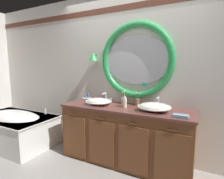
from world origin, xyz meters
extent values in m
plane|color=gray|center=(0.00, 0.00, 0.00)|extent=(14.00, 14.00, 0.00)
cube|color=silver|center=(0.00, 0.59, 1.30)|extent=(6.40, 0.08, 2.60)
cube|color=brown|center=(0.00, 0.55, 2.32)|extent=(6.27, 0.01, 0.09)
ellipsoid|color=silver|center=(0.08, 0.54, 1.52)|extent=(1.06, 0.02, 0.74)
torus|color=green|center=(0.08, 0.53, 1.52)|extent=(1.16, 0.10, 1.16)
cube|color=green|center=(0.61, 0.52, 1.52)|extent=(0.05, 0.01, 0.05)
cube|color=silver|center=(0.29, 0.52, 1.86)|extent=(0.05, 0.01, 0.05)
cube|color=teal|center=(-0.37, 0.52, 1.72)|extent=(0.05, 0.01, 0.05)
cube|color=purple|center=(-0.37, 0.52, 1.33)|extent=(0.05, 0.01, 0.05)
cube|color=teal|center=(0.22, 0.52, 1.17)|extent=(0.05, 0.01, 0.05)
cylinder|color=#4C3823|center=(-0.64, 0.51, 1.62)|extent=(0.02, 0.09, 0.02)
cone|color=green|center=(-0.64, 0.46, 1.60)|extent=(0.17, 0.17, 0.14)
cube|color=brown|center=(0.02, 0.27, 0.41)|extent=(1.90, 0.55, 0.82)
cube|color=brown|center=(0.02, 0.27, 0.83)|extent=(1.93, 0.59, 0.03)
cube|color=brown|center=(0.02, 0.54, 0.76)|extent=(1.90, 0.02, 0.11)
cube|color=brown|center=(-0.70, -0.01, 0.37)|extent=(0.40, 0.02, 0.62)
cylinder|color=#422D1E|center=(-0.70, -0.02, 0.72)|extent=(0.10, 0.01, 0.01)
cube|color=brown|center=(-0.22, -0.01, 0.37)|extent=(0.40, 0.02, 0.62)
cylinder|color=#422D1E|center=(-0.22, -0.02, 0.72)|extent=(0.10, 0.01, 0.01)
cube|color=brown|center=(0.25, -0.01, 0.37)|extent=(0.40, 0.02, 0.62)
cylinder|color=#422D1E|center=(0.25, -0.02, 0.72)|extent=(0.10, 0.01, 0.01)
cube|color=brown|center=(0.73, -0.01, 0.37)|extent=(0.40, 0.02, 0.62)
cylinder|color=#422D1E|center=(0.73, -0.02, 0.72)|extent=(0.10, 0.01, 0.01)
cube|color=white|center=(-2.06, -0.07, 0.26)|extent=(1.50, 0.86, 0.53)
ellipsoid|color=white|center=(-2.06, -0.07, 0.48)|extent=(1.23, 0.67, 0.28)
cube|color=white|center=(-2.06, -0.07, 0.52)|extent=(1.53, 0.89, 0.02)
cylinder|color=silver|center=(-1.65, 0.30, 0.58)|extent=(0.04, 0.04, 0.11)
cylinder|color=silver|center=(-2.06, -0.07, 0.48)|extent=(0.04, 0.04, 0.01)
ellipsoid|color=white|center=(-0.42, 0.24, 0.90)|extent=(0.39, 0.29, 0.10)
torus|color=white|center=(-0.42, 0.24, 0.90)|extent=(0.41, 0.41, 0.02)
cylinder|color=silver|center=(-0.42, 0.24, 0.90)|extent=(0.03, 0.03, 0.01)
ellipsoid|color=white|center=(0.45, 0.24, 0.91)|extent=(0.42, 0.31, 0.11)
torus|color=white|center=(0.45, 0.24, 0.91)|extent=(0.44, 0.44, 0.02)
cylinder|color=silver|center=(0.45, 0.24, 0.91)|extent=(0.03, 0.03, 0.01)
cylinder|color=silver|center=(-0.42, 0.48, 0.86)|extent=(0.05, 0.05, 0.02)
cylinder|color=silver|center=(-0.42, 0.48, 0.93)|extent=(0.02, 0.02, 0.13)
sphere|color=silver|center=(-0.42, 0.48, 1.00)|extent=(0.03, 0.03, 0.03)
cylinder|color=silver|center=(-0.42, 0.41, 1.00)|extent=(0.02, 0.12, 0.02)
cylinder|color=silver|center=(-0.50, 0.48, 0.88)|extent=(0.04, 0.04, 0.06)
cylinder|color=silver|center=(-0.33, 0.48, 0.88)|extent=(0.04, 0.04, 0.06)
cube|color=silver|center=(-0.50, 0.48, 0.91)|extent=(0.05, 0.01, 0.01)
cube|color=silver|center=(-0.33, 0.48, 0.91)|extent=(0.05, 0.01, 0.01)
cylinder|color=silver|center=(0.45, 0.48, 0.86)|extent=(0.05, 0.05, 0.02)
cylinder|color=silver|center=(0.45, 0.48, 0.93)|extent=(0.02, 0.02, 0.13)
sphere|color=silver|center=(0.45, 0.48, 1.00)|extent=(0.03, 0.03, 0.03)
cylinder|color=silver|center=(0.45, 0.42, 1.00)|extent=(0.02, 0.10, 0.02)
cylinder|color=silver|center=(0.36, 0.48, 0.88)|extent=(0.04, 0.04, 0.06)
cylinder|color=silver|center=(0.53, 0.48, 0.88)|extent=(0.04, 0.04, 0.06)
cube|color=silver|center=(0.36, 0.48, 0.91)|extent=(0.05, 0.01, 0.01)
cube|color=silver|center=(0.53, 0.48, 0.91)|extent=(0.05, 0.01, 0.01)
cylinder|color=silver|center=(-0.08, 0.46, 0.90)|extent=(0.08, 0.08, 0.09)
torus|color=silver|center=(-0.08, 0.46, 0.94)|extent=(0.09, 0.09, 0.01)
cylinder|color=yellow|center=(-0.07, 0.46, 0.95)|extent=(0.02, 0.03, 0.18)
cube|color=white|center=(-0.07, 0.46, 1.05)|extent=(0.02, 0.02, 0.02)
cylinder|color=pink|center=(-0.11, 0.46, 0.94)|extent=(0.02, 0.03, 0.16)
cube|color=white|center=(-0.11, 0.46, 1.03)|extent=(0.02, 0.02, 0.03)
cylinder|color=#996647|center=(0.14, 0.46, 0.90)|extent=(0.07, 0.07, 0.10)
torus|color=#996647|center=(0.14, 0.46, 0.95)|extent=(0.08, 0.08, 0.01)
cylinder|color=#19ADB2|center=(0.15, 0.46, 0.94)|extent=(0.02, 0.01, 0.17)
cube|color=white|center=(0.15, 0.46, 1.04)|extent=(0.02, 0.01, 0.02)
cylinder|color=green|center=(0.12, 0.46, 0.95)|extent=(0.04, 0.04, 0.18)
cube|color=white|center=(0.12, 0.46, 1.05)|extent=(0.02, 0.02, 0.03)
cylinder|color=#EFE5C6|center=(0.01, 0.27, 0.92)|extent=(0.06, 0.06, 0.14)
cylinder|color=silver|center=(0.01, 0.27, 1.00)|extent=(0.04, 0.04, 0.02)
cylinder|color=silver|center=(0.01, 0.26, 1.01)|extent=(0.01, 0.04, 0.01)
cube|color=#7593A8|center=(0.79, 0.10, 0.86)|extent=(0.18, 0.10, 0.02)
cube|color=#7593A8|center=(0.79, 0.10, 0.87)|extent=(0.17, 0.10, 0.02)
cube|color=beige|center=(-0.75, 0.41, 0.87)|extent=(0.14, 0.11, 0.05)
cylinder|color=blue|center=(-0.79, 0.41, 0.93)|extent=(0.02, 0.02, 0.06)
cylinder|color=blue|center=(-0.72, 0.41, 0.94)|extent=(0.02, 0.02, 0.07)
camera|label=1|loc=(1.00, -2.04, 1.45)|focal=28.36mm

